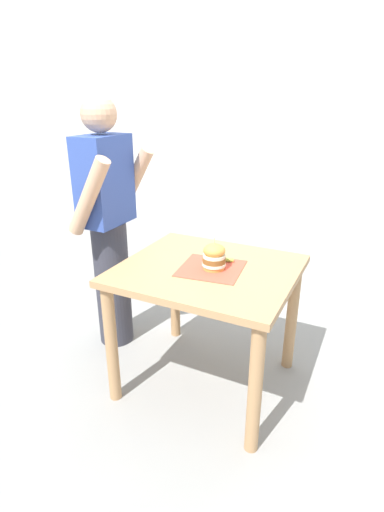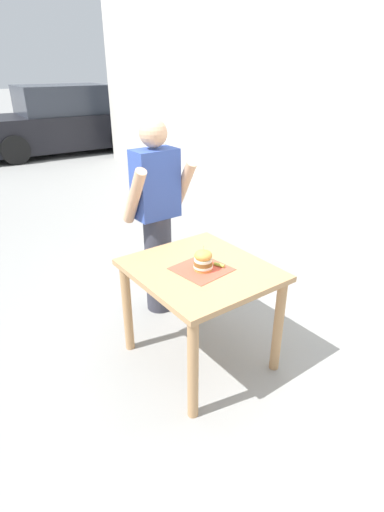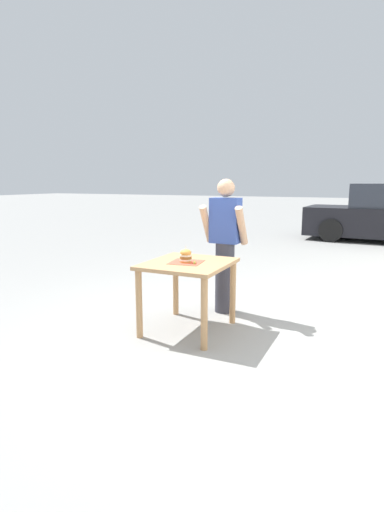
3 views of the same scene
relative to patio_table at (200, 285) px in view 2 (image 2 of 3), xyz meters
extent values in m
plane|color=gray|center=(0.00, 0.00, -0.65)|extent=(80.00, 80.00, 0.00)
cube|color=tan|center=(0.00, 0.00, 0.12)|extent=(0.88, 0.97, 0.04)
cylinder|color=tan|center=(-0.38, -0.42, -0.27)|extent=(0.07, 0.07, 0.75)
cylinder|color=tan|center=(0.38, -0.42, -0.27)|extent=(0.07, 0.07, 0.75)
cylinder|color=tan|center=(-0.38, 0.42, -0.27)|extent=(0.07, 0.07, 0.75)
cylinder|color=tan|center=(0.38, 0.42, -0.27)|extent=(0.07, 0.07, 0.75)
cube|color=#D64C38|center=(-0.01, -0.02, 0.14)|extent=(0.38, 0.38, 0.00)
cylinder|color=gold|center=(-0.01, -0.04, 0.15)|extent=(0.12, 0.12, 0.02)
cylinder|color=silver|center=(-0.01, -0.04, 0.17)|extent=(0.13, 0.13, 0.02)
cylinder|color=brown|center=(-0.01, -0.04, 0.19)|extent=(0.13, 0.13, 0.03)
cylinder|color=silver|center=(-0.01, -0.04, 0.22)|extent=(0.12, 0.12, 0.02)
ellipsoid|color=gold|center=(-0.01, -0.04, 0.25)|extent=(0.12, 0.12, 0.07)
cylinder|color=#D1B77F|center=(-0.01, -0.04, 0.30)|extent=(0.00, 0.00, 0.05)
cylinder|color=#8EA83D|center=(0.11, -0.07, 0.15)|extent=(0.05, 0.08, 0.02)
cylinder|color=#33333D|center=(0.14, 0.79, -0.20)|extent=(0.24, 0.24, 0.90)
cube|color=#334C9E|center=(0.14, 0.79, 0.53)|extent=(0.36, 0.22, 0.56)
sphere|color=tan|center=(0.14, 0.79, 0.93)|extent=(0.22, 0.22, 0.22)
cylinder|color=tan|center=(-0.09, 0.73, 0.48)|extent=(0.09, 0.34, 0.50)
cylinder|color=tan|center=(0.37, 0.73, 0.48)|extent=(0.09, 0.34, 0.50)
cube|color=beige|center=(2.88, 2.00, 2.06)|extent=(0.30, 10.00, 5.41)
cube|color=black|center=(2.03, 8.47, -0.11)|extent=(4.28, 1.92, 0.80)
cube|color=#2D333D|center=(2.18, 8.47, 0.62)|extent=(2.18, 1.67, 0.66)
cylinder|color=black|center=(0.68, 7.74, -0.33)|extent=(0.65, 0.25, 0.64)
cylinder|color=black|center=(0.77, 9.35, -0.33)|extent=(0.65, 0.25, 0.64)
cylinder|color=black|center=(3.28, 7.60, -0.33)|extent=(0.65, 0.25, 0.64)
cylinder|color=black|center=(3.37, 9.21, -0.33)|extent=(0.65, 0.25, 0.64)
camera|label=1|loc=(-1.88, -0.83, 1.04)|focal=28.00mm
camera|label=2|loc=(-1.50, -1.94, 1.41)|focal=28.00mm
camera|label=3|loc=(1.86, -3.88, 1.01)|focal=28.00mm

